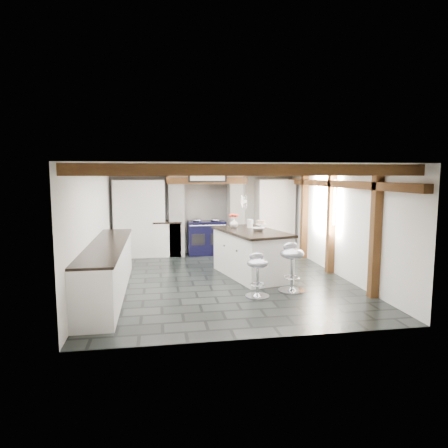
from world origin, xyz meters
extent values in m
plane|color=black|center=(0.00, 0.00, 0.00)|extent=(6.00, 6.00, 0.00)
plane|color=silver|center=(0.00, 3.00, 1.15)|extent=(5.00, 0.00, 5.00)
plane|color=silver|center=(-2.50, 0.00, 1.15)|extent=(0.00, 6.00, 6.00)
plane|color=silver|center=(2.50, 0.00, 1.15)|extent=(0.00, 6.00, 6.00)
plane|color=white|center=(0.00, 0.00, 2.30)|extent=(6.00, 6.00, 0.00)
cube|color=white|center=(-0.80, 2.70, 0.95)|extent=(0.40, 0.60, 1.90)
cube|color=white|center=(0.80, 2.70, 0.95)|extent=(0.40, 0.60, 1.90)
cube|color=brown|center=(0.00, 2.70, 1.99)|extent=(2.10, 0.65, 0.18)
cube|color=white|center=(0.00, 2.70, 2.15)|extent=(2.00, 0.60, 0.31)
cube|color=black|center=(0.00, 2.38, 2.05)|extent=(1.00, 0.03, 0.22)
cube|color=silver|center=(0.00, 2.36, 2.05)|extent=(0.90, 0.01, 0.14)
cube|color=white|center=(-1.75, 2.70, 1.00)|extent=(1.30, 0.58, 2.00)
cube|color=white|center=(1.90, 2.70, 1.00)|extent=(1.00, 0.58, 2.00)
cube|color=white|center=(-2.20, -0.60, 0.44)|extent=(0.60, 3.80, 0.88)
cube|color=black|center=(-2.20, -0.60, 0.90)|extent=(0.64, 3.80, 0.04)
cube|color=white|center=(-1.05, 2.70, 0.44)|extent=(0.70, 0.60, 0.88)
cube|color=black|center=(-1.05, 2.70, 0.90)|extent=(0.74, 0.64, 0.04)
cube|color=brown|center=(2.42, 0.00, 1.95)|extent=(0.15, 5.80, 0.14)
plane|color=white|center=(2.48, 0.60, 1.55)|extent=(0.00, 0.90, 0.90)
cube|color=brown|center=(0.00, -2.60, 2.21)|extent=(5.00, 0.16, 0.16)
cube|color=brown|center=(0.00, -1.73, 2.21)|extent=(5.00, 0.16, 0.16)
cube|color=brown|center=(0.00, -0.87, 2.21)|extent=(5.00, 0.16, 0.16)
cube|color=brown|center=(0.00, 0.00, 2.21)|extent=(5.00, 0.16, 0.16)
cube|color=brown|center=(0.00, 0.87, 2.21)|extent=(5.00, 0.16, 0.16)
cube|color=brown|center=(0.00, 1.73, 2.21)|extent=(5.00, 0.16, 0.16)
cube|color=brown|center=(0.00, 2.60, 2.21)|extent=(5.00, 0.16, 0.16)
cube|color=brown|center=(2.42, -1.60, 1.15)|extent=(0.15, 0.15, 2.30)
cube|color=brown|center=(2.42, 0.20, 1.15)|extent=(0.15, 0.15, 2.30)
cube|color=brown|center=(2.42, 1.80, 1.15)|extent=(0.15, 0.15, 2.30)
cylinder|color=black|center=(0.45, -0.05, 1.93)|extent=(0.01, 0.01, 0.56)
cylinder|color=white|center=(0.45, -0.05, 1.60)|extent=(0.09, 0.09, 0.22)
cylinder|color=black|center=(0.50, 0.25, 1.93)|extent=(0.01, 0.01, 0.56)
cylinder|color=white|center=(0.50, 0.25, 1.60)|extent=(0.09, 0.09, 0.22)
cylinder|color=black|center=(0.55, 0.55, 1.93)|extent=(0.01, 0.01, 0.56)
cylinder|color=white|center=(0.55, 0.55, 1.60)|extent=(0.09, 0.09, 0.22)
cube|color=black|center=(0.00, 2.68, 0.45)|extent=(1.00, 0.60, 0.90)
ellipsoid|color=silver|center=(-0.25, 2.68, 0.93)|extent=(0.28, 0.28, 0.11)
ellipsoid|color=silver|center=(0.25, 2.68, 0.93)|extent=(0.28, 0.28, 0.11)
cylinder|color=silver|center=(0.00, 2.36, 0.82)|extent=(0.95, 0.03, 0.03)
cube|color=black|center=(-0.25, 2.38, 0.45)|extent=(0.35, 0.02, 0.30)
cube|color=black|center=(0.25, 2.38, 0.45)|extent=(0.35, 0.02, 0.30)
cube|color=white|center=(0.65, 0.22, 0.46)|extent=(1.37, 2.06, 0.92)
cube|color=black|center=(0.65, 0.22, 0.95)|extent=(1.47, 2.16, 0.05)
imported|color=white|center=(0.37, 0.69, 1.08)|extent=(0.23, 0.23, 0.20)
ellipsoid|color=red|center=(0.37, 0.69, 1.24)|extent=(0.21, 0.21, 0.13)
cylinder|color=white|center=(0.71, 0.61, 1.07)|extent=(0.13, 0.13, 0.19)
imported|color=white|center=(0.78, 0.14, 1.01)|extent=(0.33, 0.33, 0.07)
cylinder|color=white|center=(0.89, 0.33, 1.03)|extent=(0.05, 0.05, 0.11)
cylinder|color=white|center=(0.89, 0.33, 1.09)|extent=(0.23, 0.23, 0.02)
cylinder|color=tan|center=(0.89, 0.33, 1.14)|extent=(0.18, 0.18, 0.07)
cylinder|color=silver|center=(1.12, -1.04, 0.02)|extent=(0.49, 0.49, 0.03)
cone|color=silver|center=(1.12, -1.04, 0.07)|extent=(0.22, 0.22, 0.09)
cylinder|color=silver|center=(1.12, -1.04, 0.37)|extent=(0.06, 0.06, 0.61)
torus|color=silver|center=(1.12, -1.04, 0.27)|extent=(0.31, 0.31, 0.02)
ellipsoid|color=#9496A2|center=(1.12, -1.04, 0.71)|extent=(0.55, 0.55, 0.20)
ellipsoid|color=#9496A2|center=(1.09, -0.93, 0.82)|extent=(0.33, 0.21, 0.17)
cylinder|color=silver|center=(0.42, -1.26, 0.01)|extent=(0.42, 0.42, 0.03)
cone|color=silver|center=(0.42, -1.26, 0.06)|extent=(0.19, 0.19, 0.08)
cylinder|color=silver|center=(0.42, -1.26, 0.32)|extent=(0.05, 0.05, 0.53)
torus|color=silver|center=(0.42, -1.26, 0.23)|extent=(0.27, 0.27, 0.02)
ellipsoid|color=#9496A2|center=(0.42, -1.26, 0.61)|extent=(0.43, 0.43, 0.17)
ellipsoid|color=#9496A2|center=(0.41, -1.16, 0.71)|extent=(0.28, 0.14, 0.15)
camera|label=1|loc=(-1.28, -7.88, 2.15)|focal=32.00mm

